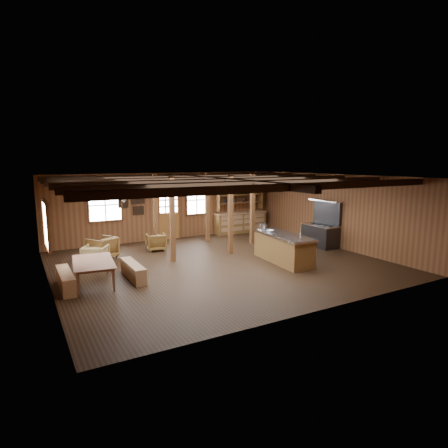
{
  "coord_description": "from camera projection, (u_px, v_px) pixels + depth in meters",
  "views": [
    {
      "loc": [
        -5.62,
        -10.33,
        3.28
      ],
      "look_at": [
        0.64,
        0.82,
        1.12
      ],
      "focal_mm": 30.0,
      "sensor_mm": 36.0,
      "label": 1
    }
  ],
  "objects": [
    {
      "name": "room",
      "position": [
        219.0,
        221.0,
        11.91
      ],
      "size": [
        10.04,
        9.04,
        2.84
      ],
      "color": "black",
      "rests_on": "ground"
    },
    {
      "name": "ceiling_joists",
      "position": [
        216.0,
        180.0,
        11.85
      ],
      "size": [
        9.8,
        8.82,
        0.18
      ],
      "color": "black",
      "rests_on": "ceiling"
    },
    {
      "name": "timber_posts",
      "position": [
        205.0,
        212.0,
        13.95
      ],
      "size": [
        3.95,
        2.35,
        2.8
      ],
      "color": "#462D14",
      "rests_on": "floor"
    },
    {
      "name": "back_door",
      "position": [
        169.0,
        218.0,
        15.82
      ],
      "size": [
        1.02,
        0.08,
        2.15
      ],
      "color": "brown",
      "rests_on": "floor"
    },
    {
      "name": "window_back_left",
      "position": [
        105.0,
        205.0,
        14.45
      ],
      "size": [
        1.32,
        0.06,
        1.32
      ],
      "color": "white",
      "rests_on": "wall_back"
    },
    {
      "name": "window_back_right",
      "position": [
        196.0,
        200.0,
        16.34
      ],
      "size": [
        1.02,
        0.06,
        1.32
      ],
      "color": "white",
      "rests_on": "wall_back"
    },
    {
      "name": "window_left",
      "position": [
        46.0,
        225.0,
        9.91
      ],
      "size": [
        0.14,
        1.24,
        1.32
      ],
      "color": "white",
      "rests_on": "wall_back"
    },
    {
      "name": "notice_boards",
      "position": [
        133.0,
        203.0,
        14.98
      ],
      "size": [
        1.08,
        0.03,
        0.9
      ],
      "color": "silver",
      "rests_on": "wall_back"
    },
    {
      "name": "back_counter",
      "position": [
        240.0,
        220.0,
        17.3
      ],
      "size": [
        2.55,
        0.6,
        2.45
      ],
      "color": "brown",
      "rests_on": "floor"
    },
    {
      "name": "pendant_lamps",
      "position": [
        140.0,
        195.0,
        11.54
      ],
      "size": [
        1.86,
        2.36,
        0.66
      ],
      "color": "#2A2A2C",
      "rests_on": "ceiling"
    },
    {
      "name": "pot_rack",
      "position": [
        291.0,
        189.0,
        13.45
      ],
      "size": [
        0.36,
        3.0,
        0.44
      ],
      "color": "#2A2A2C",
      "rests_on": "ceiling"
    },
    {
      "name": "kitchen_island",
      "position": [
        283.0,
        248.0,
        12.23
      ],
      "size": [
        1.07,
        2.56,
        1.2
      ],
      "rotation": [
        0.0,
        0.0,
        -0.08
      ],
      "color": "brown",
      "rests_on": "floor"
    },
    {
      "name": "step_stool",
      "position": [
        296.0,
        249.0,
        13.35
      ],
      "size": [
        0.45,
        0.36,
        0.36
      ],
      "primitive_type": "cube",
      "rotation": [
        0.0,
        0.0,
        0.2
      ],
      "color": "#8E6340",
      "rests_on": "floor"
    },
    {
      "name": "commercial_range",
      "position": [
        321.0,
        231.0,
        14.5
      ],
      "size": [
        0.77,
        1.46,
        1.8
      ],
      "color": "#2A2A2C",
      "rests_on": "floor"
    },
    {
      "name": "dining_table",
      "position": [
        95.0,
        273.0,
        10.04
      ],
      "size": [
        1.22,
        1.93,
        0.64
      ],
      "primitive_type": "imported",
      "rotation": [
        0.0,
        0.0,
        1.46
      ],
      "color": "brown",
      "rests_on": "floor"
    },
    {
      "name": "bench_wall",
      "position": [
        66.0,
        280.0,
        9.69
      ],
      "size": [
        0.31,
        1.67,
        0.46
      ],
      "primitive_type": "cube",
      "color": "#8E6340",
      "rests_on": "floor"
    },
    {
      "name": "bench_aisle",
      "position": [
        133.0,
        271.0,
        10.55
      ],
      "size": [
        0.3,
        1.62,
        0.45
      ],
      "primitive_type": "cube",
      "color": "#8E6340",
      "rests_on": "floor"
    },
    {
      "name": "armchair_a",
      "position": [
        103.0,
        248.0,
        12.68
      ],
      "size": [
        1.1,
        1.11,
        0.75
      ],
      "primitive_type": "imported",
      "rotation": [
        0.0,
        0.0,
        3.66
      ],
      "color": "brown",
      "rests_on": "floor"
    },
    {
      "name": "armchair_b",
      "position": [
        156.0,
        242.0,
        13.88
      ],
      "size": [
        0.78,
        0.79,
        0.63
      ],
      "primitive_type": "imported",
      "rotation": [
        0.0,
        0.0,
        2.97
      ],
      "color": "brown",
      "rests_on": "floor"
    },
    {
      "name": "armchair_c",
      "position": [
        95.0,
        255.0,
        11.83
      ],
      "size": [
        0.97,
        0.98,
        0.66
      ],
      "primitive_type": "imported",
      "rotation": [
        0.0,
        0.0,
        2.62
      ],
      "color": "olive",
      "rests_on": "floor"
    },
    {
      "name": "counter_pot",
      "position": [
        263.0,
        227.0,
        12.95
      ],
      "size": [
        0.33,
        0.33,
        0.2
      ],
      "primitive_type": "cylinder",
      "color": "silver",
      "rests_on": "kitchen_island"
    },
    {
      "name": "bowl",
      "position": [
        270.0,
        231.0,
        12.53
      ],
      "size": [
        0.33,
        0.33,
        0.06
      ],
      "primitive_type": "imported",
      "rotation": [
        0.0,
        0.0,
        0.43
      ],
      "color": "silver",
      "rests_on": "kitchen_island"
    }
  ]
}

